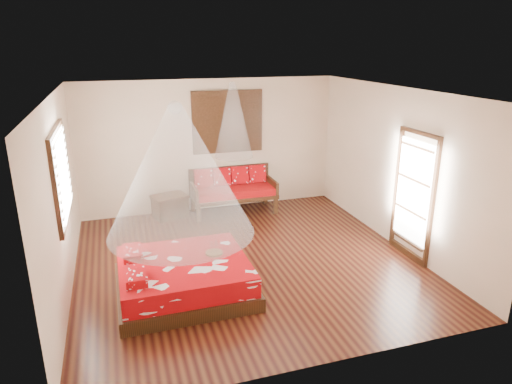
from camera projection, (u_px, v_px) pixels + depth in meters
room at (246, 181)px, 7.24m from camera, size 5.54×5.54×2.84m
bed at (183, 277)px, 6.64m from camera, size 1.93×1.75×0.63m
daybed at (233, 188)px, 9.78m from camera, size 1.79×0.79×0.95m
storage_chest at (170, 206)px, 9.55m from camera, size 0.81×0.69×0.48m
shutter_panel at (228, 122)px, 9.66m from camera, size 1.52×0.06×1.32m
window_left at (62, 174)px, 6.55m from camera, size 0.10×1.74×1.34m
glazed_door at (413, 196)px, 7.58m from camera, size 0.08×1.02×2.16m
wine_tray at (214, 250)px, 6.79m from camera, size 0.26×0.26×0.21m
mosquito_net_main at (179, 171)px, 6.14m from camera, size 2.04×2.04×1.80m
mosquito_net_daybed at (233, 121)px, 9.20m from camera, size 0.79×0.79×1.50m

